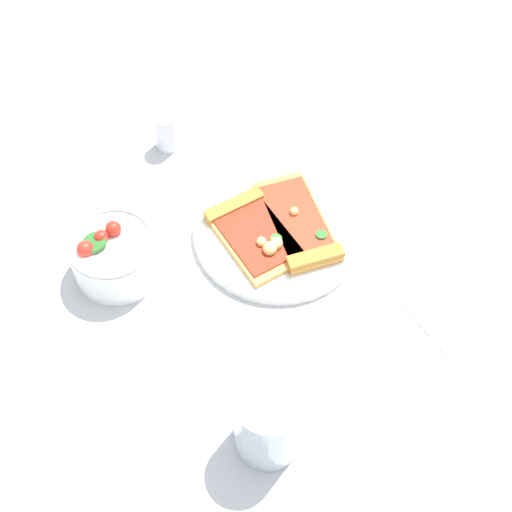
{
  "coord_description": "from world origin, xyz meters",
  "views": [
    {
      "loc": [
        0.4,
        0.34,
        0.72
      ],
      "look_at": [
        0.06,
        -0.0,
        0.03
      ],
      "focal_mm": 45.93,
      "sensor_mm": 36.0,
      "label": 1
    }
  ],
  "objects_px": {
    "soda_glass": "(268,421)",
    "pepper_shaker": "(165,129)",
    "salad_bowl": "(115,254)",
    "paper_napkin": "(468,302)",
    "pizza_slice_far": "(300,227)",
    "plate": "(278,230)",
    "pizza_slice_near": "(254,232)"
  },
  "relations": [
    {
      "from": "soda_glass",
      "to": "pepper_shaker",
      "type": "distance_m",
      "value": 0.48
    },
    {
      "from": "salad_bowl",
      "to": "soda_glass",
      "type": "height_order",
      "value": "soda_glass"
    },
    {
      "from": "plate",
      "to": "salad_bowl",
      "type": "relative_size",
      "value": 2.04
    },
    {
      "from": "salad_bowl",
      "to": "plate",
      "type": "bearing_deg",
      "value": 151.23
    },
    {
      "from": "paper_napkin",
      "to": "pepper_shaker",
      "type": "distance_m",
      "value": 0.49
    },
    {
      "from": "paper_napkin",
      "to": "pizza_slice_far",
      "type": "bearing_deg",
      "value": -71.16
    },
    {
      "from": "pizza_slice_far",
      "to": "pepper_shaker",
      "type": "relative_size",
      "value": 2.43
    },
    {
      "from": "pizza_slice_near",
      "to": "pizza_slice_far",
      "type": "relative_size",
      "value": 0.86
    },
    {
      "from": "plate",
      "to": "pepper_shaker",
      "type": "distance_m",
      "value": 0.24
    },
    {
      "from": "plate",
      "to": "soda_glass",
      "type": "bearing_deg",
      "value": 41.99
    },
    {
      "from": "plate",
      "to": "pizza_slice_far",
      "type": "xyz_separation_m",
      "value": [
        -0.02,
        0.02,
        0.01
      ]
    },
    {
      "from": "paper_napkin",
      "to": "pizza_slice_near",
      "type": "bearing_deg",
      "value": -64.14
    },
    {
      "from": "pizza_slice_near",
      "to": "soda_glass",
      "type": "bearing_deg",
      "value": 48.64
    },
    {
      "from": "plate",
      "to": "salad_bowl",
      "type": "height_order",
      "value": "salad_bowl"
    },
    {
      "from": "soda_glass",
      "to": "pepper_shaker",
      "type": "height_order",
      "value": "soda_glass"
    },
    {
      "from": "pizza_slice_near",
      "to": "salad_bowl",
      "type": "distance_m",
      "value": 0.18
    },
    {
      "from": "salad_bowl",
      "to": "soda_glass",
      "type": "distance_m",
      "value": 0.3
    },
    {
      "from": "pizza_slice_near",
      "to": "pepper_shaker",
      "type": "bearing_deg",
      "value": -98.18
    },
    {
      "from": "salad_bowl",
      "to": "paper_napkin",
      "type": "relative_size",
      "value": 0.76
    },
    {
      "from": "salad_bowl",
      "to": "soda_glass",
      "type": "bearing_deg",
      "value": 85.69
    },
    {
      "from": "pizza_slice_far",
      "to": "soda_glass",
      "type": "height_order",
      "value": "soda_glass"
    },
    {
      "from": "pizza_slice_far",
      "to": "paper_napkin",
      "type": "xyz_separation_m",
      "value": [
        -0.08,
        0.23,
        -0.02
      ]
    },
    {
      "from": "salad_bowl",
      "to": "pepper_shaker",
      "type": "bearing_deg",
      "value": -146.27
    },
    {
      "from": "salad_bowl",
      "to": "paper_napkin",
      "type": "xyz_separation_m",
      "value": [
        -0.29,
        0.35,
        -0.03
      ]
    },
    {
      "from": "plate",
      "to": "paper_napkin",
      "type": "bearing_deg",
      "value": 110.88
    },
    {
      "from": "pizza_slice_far",
      "to": "pepper_shaker",
      "type": "distance_m",
      "value": 0.26
    },
    {
      "from": "soda_glass",
      "to": "pepper_shaker",
      "type": "bearing_deg",
      "value": -116.63
    },
    {
      "from": "pizza_slice_near",
      "to": "salad_bowl",
      "type": "height_order",
      "value": "salad_bowl"
    },
    {
      "from": "plate",
      "to": "pizza_slice_near",
      "type": "distance_m",
      "value": 0.04
    },
    {
      "from": "plate",
      "to": "pizza_slice_far",
      "type": "relative_size",
      "value": 1.32
    },
    {
      "from": "pizza_slice_far",
      "to": "salad_bowl",
      "type": "relative_size",
      "value": 1.55
    },
    {
      "from": "pizza_slice_near",
      "to": "soda_glass",
      "type": "distance_m",
      "value": 0.28
    }
  ]
}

